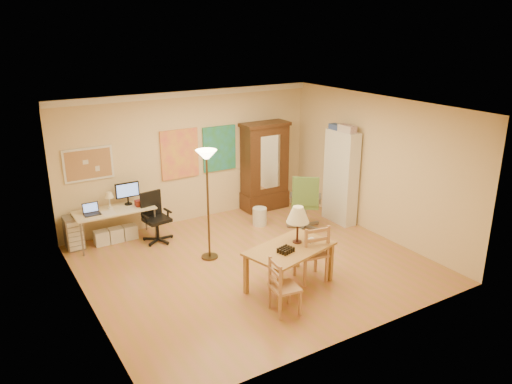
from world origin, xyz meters
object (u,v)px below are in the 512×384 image
office_chair_black (157,228)px  armoire (265,172)px  bookshelf (341,177)px  dining_table (293,238)px  office_chair_green (305,215)px  computer_desk (116,222)px

office_chair_black → armoire: armoire is taller
bookshelf → dining_table: bearing=-144.8°
office_chair_green → armoire: (-0.04, 1.45, 0.53)m
dining_table → computer_desk: size_ratio=1.04×
armoire → computer_desk: bearing=-178.5°
dining_table → office_chair_black: size_ratio=1.60×
dining_table → computer_desk: (-1.88, 3.08, -0.40)m
dining_table → office_chair_black: 3.04m
dining_table → computer_desk: bearing=121.4°
office_chair_black → computer_desk: bearing=151.5°
dining_table → office_chair_green: 2.35m
computer_desk → bookshelf: (4.28, -1.39, 0.55)m
office_chair_black → bookshelf: size_ratio=0.49×
computer_desk → office_chair_green: bearing=-21.8°
office_chair_black → dining_table: bearing=-65.8°
bookshelf → computer_desk: bearing=162.0°
office_chair_green → armoire: armoire is taller
dining_table → office_chair_green: size_ratio=1.31×
dining_table → office_chair_black: dining_table is taller
office_chair_black → bookshelf: 3.83m
computer_desk → office_chair_green: office_chair_green is taller
dining_table → armoire: (1.48, 3.17, 0.04)m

